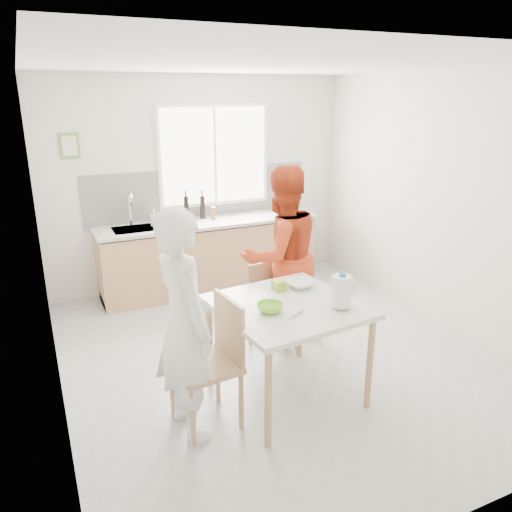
{
  "coord_description": "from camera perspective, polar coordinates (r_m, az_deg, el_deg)",
  "views": [
    {
      "loc": [
        -2.03,
        -3.92,
        2.49
      ],
      "look_at": [
        -0.14,
        0.2,
        0.99
      ],
      "focal_mm": 35.0,
      "sensor_mm": 36.0,
      "label": 1
    }
  ],
  "objects": [
    {
      "name": "soap_bottle",
      "position": [
        6.25,
        -11.54,
        4.35
      ],
      "size": [
        0.11,
        0.11,
        0.2
      ],
      "primitive_type": "imported",
      "rotation": [
        0.0,
        0.0,
        -0.24
      ],
      "color": "#999999",
      "rests_on": "kitchen_counter"
    },
    {
      "name": "wine_bottle_a",
      "position": [
        6.4,
        -7.98,
        5.42
      ],
      "size": [
        0.07,
        0.07,
        0.32
      ],
      "primitive_type": "cylinder",
      "color": "black",
      "rests_on": "kitchen_counter"
    },
    {
      "name": "dining_table",
      "position": [
        4.11,
        3.61,
        -6.61
      ],
      "size": [
        1.21,
        1.21,
        0.85
      ],
      "rotation": [
        0.0,
        0.0,
        0.1
      ],
      "color": "silver",
      "rests_on": "ground"
    },
    {
      "name": "room_shell",
      "position": [
        4.49,
        2.73,
        7.47
      ],
      "size": [
        4.5,
        4.5,
        4.5
      ],
      "color": "silver",
      "rests_on": "ground"
    },
    {
      "name": "chair_left",
      "position": [
        3.9,
        -4.83,
        -11.4
      ],
      "size": [
        0.51,
        0.51,
        1.01
      ],
      "rotation": [
        0.0,
        0.0,
        -1.47
      ],
      "color": "tan",
      "rests_on": "ground"
    },
    {
      "name": "picture_frame",
      "position": [
        6.19,
        -20.55,
        11.73
      ],
      "size": [
        0.22,
        0.03,
        0.28
      ],
      "color": "#609242",
      "rests_on": "room_shell"
    },
    {
      "name": "jar_amber",
      "position": [
        6.45,
        -4.9,
        4.9
      ],
      "size": [
        0.06,
        0.06,
        0.16
      ],
      "primitive_type": "cylinder",
      "color": "brown",
      "rests_on": "kitchen_counter"
    },
    {
      "name": "person_white",
      "position": [
        3.67,
        -8.18,
        -7.87
      ],
      "size": [
        0.48,
        0.68,
        1.76
      ],
      "primitive_type": "imported",
      "rotation": [
        0.0,
        0.0,
        1.67
      ],
      "color": "white",
      "rests_on": "ground"
    },
    {
      "name": "kitchen_counter",
      "position": [
        6.54,
        -5.32,
        -0.22
      ],
      "size": [
        2.84,
        0.64,
        1.37
      ],
      "color": "tan",
      "rests_on": "ground"
    },
    {
      "name": "green_box",
      "position": [
        4.32,
        2.67,
        -3.39
      ],
      "size": [
        0.11,
        0.11,
        0.09
      ],
      "primitive_type": "cube",
      "rotation": [
        0.0,
        0.0,
        0.1
      ],
      "color": "#92B429",
      "rests_on": "dining_table"
    },
    {
      "name": "wine_bottle_b",
      "position": [
        6.5,
        -6.14,
        5.59
      ],
      "size": [
        0.07,
        0.07,
        0.3
      ],
      "primitive_type": "cylinder",
      "color": "black",
      "rests_on": "kitchen_counter"
    },
    {
      "name": "bowl_white",
      "position": [
        4.41,
        5.06,
        -3.21
      ],
      "size": [
        0.26,
        0.26,
        0.06
      ],
      "primitive_type": "imported",
      "rotation": [
        0.0,
        0.0,
        0.1
      ],
      "color": "white",
      "rests_on": "dining_table"
    },
    {
      "name": "bowl_green",
      "position": [
        3.92,
        1.62,
        -5.92
      ],
      "size": [
        0.23,
        0.23,
        0.07
      ],
      "primitive_type": "imported",
      "rotation": [
        0.0,
        0.0,
        0.1
      ],
      "color": "#84D330",
      "rests_on": "dining_table"
    },
    {
      "name": "spoon",
      "position": [
        3.86,
        4.49,
        -6.73
      ],
      "size": [
        0.15,
        0.08,
        0.01
      ],
      "primitive_type": "cylinder",
      "rotation": [
        0.0,
        1.57,
        0.45
      ],
      "color": "#A5A5AA",
      "rests_on": "dining_table"
    },
    {
      "name": "window",
      "position": [
        6.58,
        -4.78,
        11.36
      ],
      "size": [
        1.5,
        0.06,
        1.3
      ],
      "color": "white",
      "rests_on": "room_shell"
    },
    {
      "name": "milk_jug",
      "position": [
        3.99,
        9.81,
        -3.92
      ],
      "size": [
        0.22,
        0.16,
        0.28
      ],
      "rotation": [
        0.0,
        0.0,
        0.1
      ],
      "color": "white",
      "rests_on": "dining_table"
    },
    {
      "name": "chair_far",
      "position": [
        5.02,
        1.64,
        -5.3
      ],
      "size": [
        0.44,
        0.44,
        0.87
      ],
      "rotation": [
        0.0,
        0.0,
        0.1
      ],
      "color": "tan",
      "rests_on": "ground"
    },
    {
      "name": "ground",
      "position": [
        5.06,
        2.44,
        -11.13
      ],
      "size": [
        4.5,
        4.5,
        0.0
      ],
      "primitive_type": "plane",
      "color": "#B7B7B2",
      "rests_on": "ground"
    },
    {
      "name": "backsplash",
      "position": [
        6.6,
        -6.35,
        7.16
      ],
      "size": [
        3.0,
        0.02,
        0.65
      ],
      "primitive_type": "cube",
      "color": "white",
      "rests_on": "room_shell"
    },
    {
      "name": "person_red",
      "position": [
        5.0,
        2.88,
        -0.08
      ],
      "size": [
        0.95,
        0.78,
        1.82
      ],
      "primitive_type": "imported",
      "rotation": [
        0.0,
        0.0,
        3.24
      ],
      "color": "#B73716",
      "rests_on": "ground"
    },
    {
      "name": "cutting_board",
      "position": [
        6.84,
        3.71,
        5.07
      ],
      "size": [
        0.42,
        0.37,
        0.01
      ],
      "primitive_type": "cube",
      "rotation": [
        0.0,
        0.0,
        -0.42
      ],
      "color": "#7AC42D",
      "rests_on": "kitchen_counter"
    }
  ]
}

